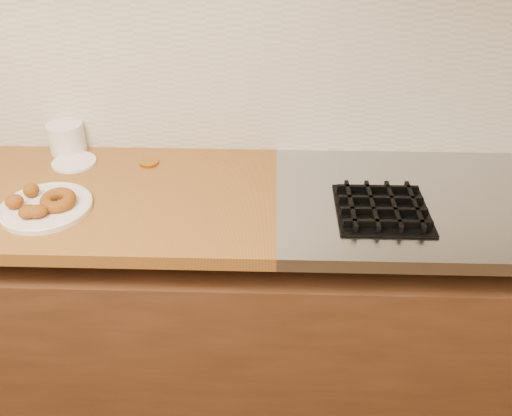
% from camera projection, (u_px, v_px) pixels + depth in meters
% --- Properties ---
extents(wall_back, '(4.00, 0.02, 2.70)m').
position_uv_depth(wall_back, '(114.00, 11.00, 1.64)').
color(wall_back, tan).
rests_on(wall_back, ground).
extents(base_cabinet, '(3.60, 0.60, 0.77)m').
position_uv_depth(base_cabinet, '(132.00, 315.00, 1.91)').
color(base_cabinet, '#59321C').
rests_on(base_cabinet, floor).
extents(stovetop, '(1.30, 0.62, 0.04)m').
position_uv_depth(stovetop, '(495.00, 203.00, 1.61)').
color(stovetop, '#9EA0A5').
rests_on(stovetop, base_cabinet).
extents(backsplash, '(3.60, 0.02, 0.60)m').
position_uv_depth(backsplash, '(120.00, 61.00, 1.71)').
color(backsplash, beige).
rests_on(backsplash, wall_back).
extents(burner_grates, '(0.91, 0.26, 0.03)m').
position_uv_depth(burner_grates, '(498.00, 209.00, 1.53)').
color(burner_grates, black).
rests_on(burner_grates, stovetop).
extents(donut_plate, '(0.26, 0.26, 0.01)m').
position_uv_depth(donut_plate, '(46.00, 207.00, 1.54)').
color(donut_plate, silver).
rests_on(donut_plate, butcher_block).
extents(ring_donut, '(0.10, 0.10, 0.05)m').
position_uv_depth(ring_donut, '(58.00, 200.00, 1.53)').
color(ring_donut, brown).
rests_on(ring_donut, donut_plate).
extents(fried_dough_chunks, '(0.14, 0.16, 0.04)m').
position_uv_depth(fried_dough_chunks, '(27.00, 204.00, 1.51)').
color(fried_dough_chunks, brown).
rests_on(fried_dough_chunks, donut_plate).
extents(plastic_tub, '(0.15, 0.15, 0.10)m').
position_uv_depth(plastic_tub, '(67.00, 138.00, 1.82)').
color(plastic_tub, silver).
rests_on(plastic_tub, butcher_block).
extents(tub_lid, '(0.14, 0.14, 0.01)m').
position_uv_depth(tub_lid, '(74.00, 162.00, 1.77)').
color(tub_lid, white).
rests_on(tub_lid, butcher_block).
extents(brass_jar_lid, '(0.07, 0.07, 0.01)m').
position_uv_depth(brass_jar_lid, '(149.00, 163.00, 1.77)').
color(brass_jar_lid, '#B36E21').
rests_on(brass_jar_lid, butcher_block).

